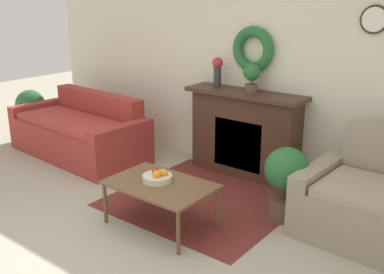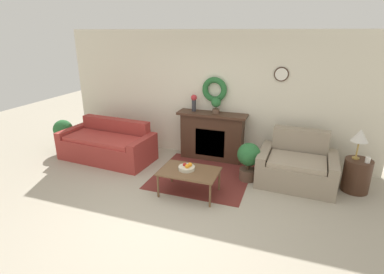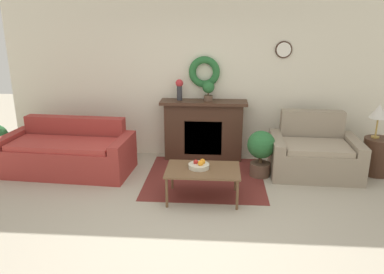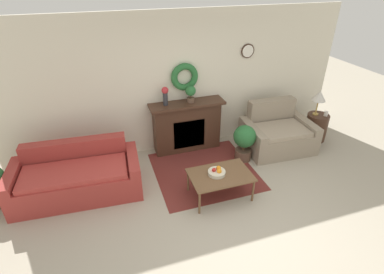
# 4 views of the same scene
# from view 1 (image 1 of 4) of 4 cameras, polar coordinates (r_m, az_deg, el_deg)

# --- Properties ---
(ground_plane) EXTENTS (16.00, 16.00, 0.00)m
(ground_plane) POSITION_cam_1_polar(r_m,az_deg,el_deg) (4.04, -12.67, -14.32)
(ground_plane) COLOR #ADA38E
(floor_rug) EXTENTS (1.80, 1.75, 0.01)m
(floor_rug) POSITION_cam_1_polar(r_m,az_deg,el_deg) (4.89, 1.69, -7.89)
(floor_rug) COLOR maroon
(floor_rug) RESTS_ON ground_plane
(wall_back) EXTENTS (6.80, 0.19, 2.70)m
(wall_back) POSITION_cam_1_polar(r_m,az_deg,el_deg) (5.44, 7.59, 9.51)
(wall_back) COLOR beige
(wall_back) RESTS_ON ground_plane
(fireplace) EXTENTS (1.47, 0.41, 1.04)m
(fireplace) POSITION_cam_1_polar(r_m,az_deg,el_deg) (5.42, 6.70, 0.49)
(fireplace) COLOR #42281C
(fireplace) RESTS_ON ground_plane
(couch_left) EXTENTS (2.07, 1.05, 0.83)m
(couch_left) POSITION_cam_1_polar(r_m,az_deg,el_deg) (6.30, -14.02, 0.49)
(couch_left) COLOR #9E332D
(couch_left) RESTS_ON ground_plane
(loveseat_right) EXTENTS (1.38, 1.05, 0.94)m
(loveseat_right) POSITION_cam_1_polar(r_m,az_deg,el_deg) (4.39, 23.07, -7.94)
(loveseat_right) COLOR gray
(loveseat_right) RESTS_ON ground_plane
(coffee_table) EXTENTS (0.99, 0.65, 0.43)m
(coffee_table) POSITION_cam_1_polar(r_m,az_deg,el_deg) (4.22, -4.06, -6.35)
(coffee_table) COLOR brown
(coffee_table) RESTS_ON ground_plane
(fruit_bowl) EXTENTS (0.28, 0.28, 0.12)m
(fruit_bowl) POSITION_cam_1_polar(r_m,az_deg,el_deg) (4.24, -4.39, -5.09)
(fruit_bowl) COLOR beige
(fruit_bowl) RESTS_ON coffee_table
(vase_on_mantel_left) EXTENTS (0.13, 0.13, 0.36)m
(vase_on_mantel_left) POSITION_cam_1_polar(r_m,az_deg,el_deg) (5.48, 3.26, 8.54)
(vase_on_mantel_left) COLOR #2D2D33
(vase_on_mantel_left) RESTS_ON fireplace
(potted_plant_on_mantel) EXTENTS (0.20, 0.20, 0.33)m
(potted_plant_on_mantel) POSITION_cam_1_polar(r_m,az_deg,el_deg) (5.21, 7.61, 7.79)
(potted_plant_on_mantel) COLOR brown
(potted_plant_on_mantel) RESTS_ON fireplace
(potted_plant_floor_by_couch) EXTENTS (0.44, 0.44, 0.74)m
(potted_plant_floor_by_couch) POSITION_cam_1_polar(r_m,az_deg,el_deg) (7.28, -19.81, 3.54)
(potted_plant_floor_by_couch) COLOR brown
(potted_plant_floor_by_couch) RESTS_ON ground_plane
(potted_plant_floor_by_loveseat) EXTENTS (0.43, 0.43, 0.73)m
(potted_plant_floor_by_loveseat) POSITION_cam_1_polar(r_m,az_deg,el_deg) (4.43, 11.89, -5.06)
(potted_plant_floor_by_loveseat) COLOR brown
(potted_plant_floor_by_loveseat) RESTS_ON ground_plane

